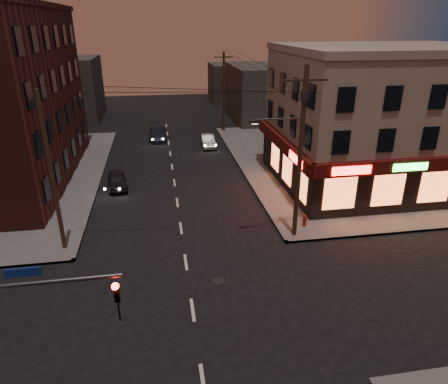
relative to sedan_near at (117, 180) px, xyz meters
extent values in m
plane|color=black|center=(4.51, -15.63, -0.63)|extent=(120.00, 120.00, 0.00)
cube|color=#514F4C|center=(22.51, 3.37, -0.55)|extent=(24.00, 28.00, 0.15)
cube|color=gray|center=(20.51, -2.13, 4.52)|extent=(15.00, 12.00, 10.00)
cube|color=gray|center=(20.51, -2.13, 9.77)|extent=(15.20, 12.20, 0.50)
cube|color=black|center=(20.51, -8.08, 1.22)|extent=(15.12, 0.25, 3.40)
cube|color=black|center=(13.06, -2.13, 1.22)|extent=(0.25, 12.12, 3.40)
cube|color=#450C0B|center=(20.51, -8.38, 3.02)|extent=(15.60, 0.50, 0.90)
cube|color=#450C0B|center=(12.76, -2.13, 3.02)|extent=(0.50, 12.60, 0.90)
cube|color=#FF140C|center=(15.21, -8.65, 3.02)|extent=(2.60, 0.06, 0.55)
cube|color=#26FF3F|center=(19.21, -8.65, 3.02)|extent=(2.40, 0.06, 0.50)
cube|color=#FF140C|center=(12.49, -5.93, 3.02)|extent=(0.06, 2.60, 0.55)
cube|color=orange|center=(19.91, -8.23, 1.32)|extent=(12.40, 0.08, 2.20)
cube|color=orange|center=(12.91, -3.13, 1.32)|extent=(0.08, 8.40, 2.20)
cube|color=#3F3D3A|center=(18.51, 22.37, 2.87)|extent=(10.00, 12.00, 7.00)
cube|color=#3F3D3A|center=(-8.49, 26.37, 3.37)|extent=(9.00, 10.00, 8.00)
cube|color=#3F3D3A|center=(16.51, 36.37, 2.37)|extent=(8.00, 8.00, 6.00)
cylinder|color=#382619|center=(11.31, -9.83, 4.52)|extent=(0.28, 0.28, 10.00)
cube|color=#382619|center=(11.31, -9.83, 8.72)|extent=(2.40, 0.12, 0.12)
cylinder|color=#333538|center=(11.31, -9.83, 7.92)|extent=(0.44, 0.44, 0.50)
cylinder|color=#333538|center=(10.01, -9.83, 6.72)|extent=(2.60, 0.10, 0.10)
cube|color=#333538|center=(8.61, -9.83, 6.62)|extent=(0.60, 0.25, 0.18)
cube|color=#FFD88C|center=(8.61, -9.83, 6.52)|extent=(0.35, 0.15, 0.04)
cylinder|color=#382619|center=(11.31, 16.37, 4.02)|extent=(0.26, 0.26, 9.00)
cylinder|color=#382619|center=(-2.29, -9.13, 4.02)|extent=(0.24, 0.24, 9.00)
cylinder|color=#333538|center=(0.11, -21.23, 5.37)|extent=(4.40, 0.12, 0.12)
imported|color=black|center=(2.11, -21.23, 4.87)|extent=(0.16, 0.20, 1.00)
sphere|color=#FF0C05|center=(2.11, -21.35, 5.12)|extent=(0.20, 0.20, 0.20)
cube|color=navy|center=(-0.09, -21.23, 5.72)|extent=(0.90, 0.05, 0.25)
imported|color=black|center=(0.00, 0.00, 0.00)|extent=(1.96, 3.86, 1.26)
imported|color=slate|center=(8.58, 10.29, 0.00)|extent=(1.39, 3.85, 1.26)
imported|color=#1B2337|center=(3.36, 14.06, 0.06)|extent=(1.94, 4.77, 1.38)
cylinder|color=maroon|center=(12.31, -8.88, -0.17)|extent=(0.29, 0.29, 0.61)
sphere|color=maroon|center=(12.31, -8.88, 0.16)|extent=(0.25, 0.25, 0.25)
cylinder|color=maroon|center=(12.31, -8.88, -0.05)|extent=(0.35, 0.23, 0.12)
cylinder|color=maroon|center=(12.31, -8.88, -0.05)|extent=(0.23, 0.35, 0.12)
camera|label=1|loc=(3.50, -30.37, 11.50)|focal=32.00mm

